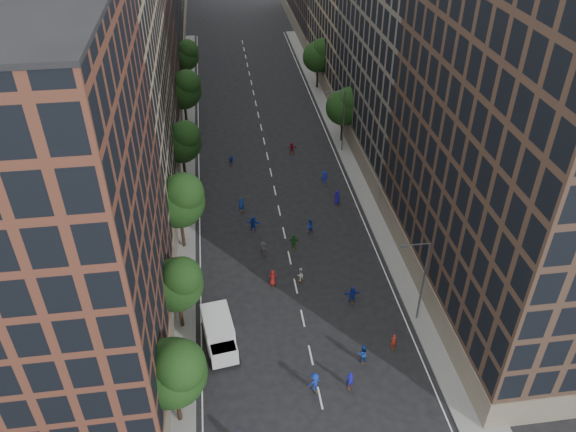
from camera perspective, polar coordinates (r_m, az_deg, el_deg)
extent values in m
plane|color=black|center=(74.50, -1.71, 4.26)|extent=(240.00, 240.00, 0.00)
cube|color=slate|center=(80.89, -10.84, 6.35)|extent=(4.00, 105.00, 0.15)
cube|color=slate|center=(82.79, 6.06, 7.51)|extent=(4.00, 105.00, 0.15)
cube|color=#582F21|center=(43.54, -23.12, -0.43)|extent=(14.00, 22.00, 30.00)
cube|color=#978163|center=(63.55, -19.25, 13.70)|extent=(14.00, 26.00, 34.00)
cube|color=#582F21|center=(86.00, -16.63, 17.43)|extent=(14.00, 20.00, 28.00)
cube|color=#412E23|center=(50.48, 23.62, 8.43)|extent=(14.00, 30.00, 36.00)
cube|color=#5E564E|center=(75.41, 12.92, 17.58)|extent=(14.00, 28.00, 33.00)
cylinder|color=black|center=(45.89, -11.13, -18.22)|extent=(0.36, 0.36, 3.96)
sphere|color=black|center=(43.09, -11.69, -15.35)|extent=(5.20, 5.20, 5.20)
sphere|color=black|center=(41.70, -11.01, -14.72)|extent=(3.90, 3.90, 3.90)
cylinder|color=black|center=(52.59, -10.87, -9.55)|extent=(0.36, 0.36, 3.70)
sphere|color=black|center=(50.31, -11.29, -6.83)|extent=(4.80, 4.80, 4.80)
sphere|color=black|center=(49.11, -10.76, -6.12)|extent=(3.60, 3.60, 3.60)
cylinder|color=black|center=(61.57, -10.68, -1.53)|extent=(0.36, 0.36, 4.22)
sphere|color=black|center=(59.39, -11.08, 1.44)|extent=(5.60, 5.60, 5.60)
sphere|color=black|center=(58.11, -10.56, 2.34)|extent=(4.20, 4.20, 4.20)
cylinder|color=black|center=(73.39, -10.49, 4.87)|extent=(0.36, 0.36, 3.87)
sphere|color=black|center=(71.71, -10.78, 7.29)|extent=(5.00, 5.00, 5.00)
sphere|color=black|center=(70.66, -10.39, 8.04)|extent=(3.75, 3.75, 3.75)
cylinder|color=black|center=(87.57, -10.35, 10.17)|extent=(0.36, 0.36, 4.05)
sphere|color=black|center=(86.10, -10.61, 12.38)|extent=(5.40, 5.40, 5.40)
sphere|color=black|center=(85.06, -10.25, 13.12)|extent=(4.05, 4.05, 4.05)
cylinder|color=black|center=(102.36, -10.23, 13.86)|extent=(0.36, 0.36, 3.78)
sphere|color=black|center=(101.19, -10.44, 15.66)|extent=(4.80, 4.80, 4.80)
sphere|color=black|center=(100.32, -10.16, 16.25)|extent=(3.60, 3.60, 3.60)
cylinder|color=black|center=(82.23, 5.51, 8.75)|extent=(0.36, 0.36, 3.74)
sphere|color=black|center=(80.77, 5.64, 10.91)|extent=(5.00, 5.00, 5.00)
sphere|color=black|center=(79.97, 6.22, 11.59)|extent=(3.75, 3.75, 3.75)
cylinder|color=black|center=(100.07, 3.00, 13.91)|extent=(0.36, 0.36, 3.96)
sphere|color=black|center=(98.82, 3.06, 15.85)|extent=(5.20, 5.20, 5.20)
sphere|color=black|center=(98.03, 3.53, 16.48)|extent=(3.90, 3.90, 3.90)
cylinder|color=#595B60|center=(51.98, 13.54, -6.62)|extent=(0.18, 0.18, 9.00)
cylinder|color=#595B60|center=(48.76, 12.94, -2.84)|extent=(2.40, 0.12, 0.12)
cube|color=#595B60|center=(48.45, 11.70, -3.01)|extent=(0.50, 0.22, 0.15)
cylinder|color=#595B60|center=(78.33, 5.65, 9.48)|extent=(0.18, 0.18, 9.00)
cylinder|color=#595B60|center=(76.23, 4.95, 12.48)|extent=(2.40, 0.12, 0.12)
cube|color=#595B60|center=(76.03, 4.12, 12.42)|extent=(0.50, 0.22, 0.15)
cube|color=silver|center=(50.95, -7.13, -11.21)|extent=(2.97, 4.43, 2.53)
cube|color=silver|center=(49.58, -6.56, -13.63)|extent=(2.53, 2.14, 1.61)
cube|color=black|center=(49.03, -6.62, -13.05)|extent=(2.26, 1.77, 0.11)
cylinder|color=black|center=(49.87, -7.77, -14.73)|extent=(0.41, 0.90, 0.87)
cylinder|color=black|center=(50.03, -5.10, -14.25)|extent=(0.41, 0.90, 0.87)
cylinder|color=black|center=(52.88, -8.58, -11.11)|extent=(0.41, 0.90, 0.87)
cylinder|color=black|center=(53.03, -6.10, -10.68)|extent=(0.41, 0.90, 0.87)
imported|color=#13159E|center=(48.18, 6.30, -16.23)|extent=(0.70, 0.55, 1.69)
imported|color=#13369C|center=(49.99, 7.56, -13.70)|extent=(0.91, 0.72, 1.83)
imported|color=navy|center=(47.72, 2.72, -16.53)|extent=(1.36, 1.10, 1.83)
imported|color=#121A97|center=(52.51, -7.08, -10.67)|extent=(1.09, 0.66, 1.74)
imported|color=navy|center=(55.05, 6.55, -7.97)|extent=(1.64, 0.59, 1.74)
imported|color=maroon|center=(56.53, -1.56, -6.30)|extent=(0.94, 0.69, 1.77)
imported|color=#A2261B|center=(51.52, 10.68, -12.41)|extent=(0.59, 0.40, 1.58)
imported|color=silver|center=(56.97, 1.26, -6.01)|extent=(0.95, 0.87, 1.59)
imported|color=#37373B|center=(60.19, -2.52, -3.37)|extent=(1.20, 0.87, 1.66)
imported|color=#1A571A|center=(60.90, 0.59, -2.70)|extent=(1.15, 0.70, 1.82)
imported|color=#1434A9|center=(63.73, -3.55, -0.81)|extent=(1.77, 0.99, 1.82)
imported|color=#181293|center=(68.38, 4.99, 1.88)|extent=(0.96, 0.71, 1.77)
imported|color=#123298|center=(66.84, -4.78, 1.11)|extent=(0.76, 0.55, 1.94)
imported|color=#152FAA|center=(63.36, 2.19, -1.04)|extent=(1.06, 0.97, 1.77)
imported|color=#1420A8|center=(72.12, 3.72, 3.88)|extent=(1.17, 0.70, 1.78)
imported|color=#1535AC|center=(76.52, -5.78, 5.63)|extent=(0.94, 0.55, 1.50)
imported|color=maroon|center=(79.02, 0.40, 6.89)|extent=(1.57, 0.81, 1.62)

